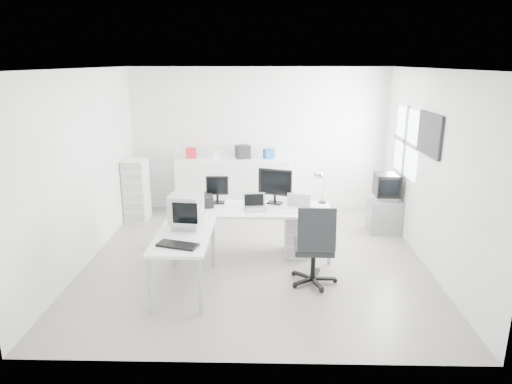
{
  "coord_description": "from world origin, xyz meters",
  "views": [
    {
      "loc": [
        0.15,
        -6.4,
        2.9
      ],
      "look_at": [
        0.0,
        0.2,
        1.0
      ],
      "focal_mm": 32.0,
      "sensor_mm": 36.0,
      "label": 1
    }
  ],
  "objects_px": {
    "lcd_monitor_large": "(275,186)",
    "office_chair": "(314,243)",
    "laser_printer": "(301,198)",
    "side_desk": "(185,261)",
    "tv_cabinet": "(384,216)",
    "drawer_pedestal": "(297,235)",
    "sideboard": "(233,185)",
    "main_desk": "(252,231)",
    "inkjet_printer": "(197,200)",
    "filing_cabinet": "(137,190)",
    "laptop": "(255,203)",
    "lcd_monitor_small": "(217,190)",
    "crt_monitor": "(186,211)",
    "crt_tv": "(386,187)"
  },
  "relations": [
    {
      "from": "lcd_monitor_small",
      "to": "laptop",
      "type": "height_order",
      "value": "lcd_monitor_small"
    },
    {
      "from": "laptop",
      "to": "crt_tv",
      "type": "xyz_separation_m",
      "value": [
        2.23,
        1.12,
        -0.05
      ]
    },
    {
      "from": "lcd_monitor_large",
      "to": "lcd_monitor_small",
      "type": "bearing_deg",
      "value": -160.09
    },
    {
      "from": "crt_monitor",
      "to": "filing_cabinet",
      "type": "height_order",
      "value": "crt_monitor"
    },
    {
      "from": "crt_tv",
      "to": "laptop",
      "type": "bearing_deg",
      "value": -153.38
    },
    {
      "from": "lcd_monitor_large",
      "to": "main_desk",
      "type": "bearing_deg",
      "value": -124.55
    },
    {
      "from": "side_desk",
      "to": "sideboard",
      "type": "xyz_separation_m",
      "value": [
        0.41,
        3.16,
        0.17
      ]
    },
    {
      "from": "lcd_monitor_large",
      "to": "filing_cabinet",
      "type": "relative_size",
      "value": 0.49
    },
    {
      "from": "inkjet_printer",
      "to": "lcd_monitor_small",
      "type": "relative_size",
      "value": 1.11
    },
    {
      "from": "main_desk",
      "to": "crt_tv",
      "type": "bearing_deg",
      "value": 24.05
    },
    {
      "from": "sideboard",
      "to": "filing_cabinet",
      "type": "bearing_deg",
      "value": -165.19
    },
    {
      "from": "laser_printer",
      "to": "side_desk",
      "type": "bearing_deg",
      "value": -125.34
    },
    {
      "from": "lcd_monitor_large",
      "to": "filing_cabinet",
      "type": "height_order",
      "value": "lcd_monitor_large"
    },
    {
      "from": "lcd_monitor_small",
      "to": "laptop",
      "type": "relative_size",
      "value": 1.27
    },
    {
      "from": "drawer_pedestal",
      "to": "tv_cabinet",
      "type": "relative_size",
      "value": 1.02
    },
    {
      "from": "inkjet_printer",
      "to": "laptop",
      "type": "distance_m",
      "value": 0.92
    },
    {
      "from": "main_desk",
      "to": "drawer_pedestal",
      "type": "relative_size",
      "value": 4.0
    },
    {
      "from": "tv_cabinet",
      "to": "crt_tv",
      "type": "distance_m",
      "value": 0.52
    },
    {
      "from": "lcd_monitor_large",
      "to": "office_chair",
      "type": "xyz_separation_m",
      "value": [
        0.5,
        -1.18,
        -0.46
      ]
    },
    {
      "from": "drawer_pedestal",
      "to": "laser_printer",
      "type": "relative_size",
      "value": 1.68
    },
    {
      "from": "tv_cabinet",
      "to": "crt_monitor",
      "type": "bearing_deg",
      "value": -149.18
    },
    {
      "from": "inkjet_printer",
      "to": "filing_cabinet",
      "type": "xyz_separation_m",
      "value": [
        -1.37,
        1.49,
        -0.26
      ]
    },
    {
      "from": "side_desk",
      "to": "lcd_monitor_large",
      "type": "xyz_separation_m",
      "value": [
        1.2,
        1.35,
        0.66
      ]
    },
    {
      "from": "inkjet_printer",
      "to": "laser_printer",
      "type": "xyz_separation_m",
      "value": [
        1.6,
        0.12,
        0.02
      ]
    },
    {
      "from": "sideboard",
      "to": "drawer_pedestal",
      "type": "bearing_deg",
      "value": -60.39
    },
    {
      "from": "side_desk",
      "to": "filing_cabinet",
      "type": "bearing_deg",
      "value": 116.97
    },
    {
      "from": "crt_tv",
      "to": "inkjet_printer",
      "type": "bearing_deg",
      "value": -163.66
    },
    {
      "from": "main_desk",
      "to": "lcd_monitor_large",
      "type": "bearing_deg",
      "value": 35.54
    },
    {
      "from": "laptop",
      "to": "inkjet_printer",
      "type": "bearing_deg",
      "value": 158.46
    },
    {
      "from": "laser_printer",
      "to": "tv_cabinet",
      "type": "xyz_separation_m",
      "value": [
        1.53,
        0.8,
        -0.56
      ]
    },
    {
      "from": "main_desk",
      "to": "crt_tv",
      "type": "xyz_separation_m",
      "value": [
        2.28,
        1.02,
        0.44
      ]
    },
    {
      "from": "main_desk",
      "to": "tv_cabinet",
      "type": "bearing_deg",
      "value": 24.05
    },
    {
      "from": "laser_printer",
      "to": "filing_cabinet",
      "type": "height_order",
      "value": "filing_cabinet"
    },
    {
      "from": "laser_printer",
      "to": "office_chair",
      "type": "relative_size",
      "value": 0.31
    },
    {
      "from": "inkjet_printer",
      "to": "sideboard",
      "type": "distance_m",
      "value": 2.02
    },
    {
      "from": "lcd_monitor_large",
      "to": "office_chair",
      "type": "height_order",
      "value": "lcd_monitor_large"
    },
    {
      "from": "office_chair",
      "to": "tv_cabinet",
      "type": "xyz_separation_m",
      "value": [
        1.43,
        1.95,
        -0.28
      ]
    },
    {
      "from": "crt_tv",
      "to": "lcd_monitor_small",
      "type": "bearing_deg",
      "value": -164.83
    },
    {
      "from": "side_desk",
      "to": "filing_cabinet",
      "type": "relative_size",
      "value": 1.22
    },
    {
      "from": "drawer_pedestal",
      "to": "sideboard",
      "type": "distance_m",
      "value": 2.33
    },
    {
      "from": "laptop",
      "to": "filing_cabinet",
      "type": "height_order",
      "value": "filing_cabinet"
    },
    {
      "from": "laptop",
      "to": "office_chair",
      "type": "relative_size",
      "value": 0.3
    },
    {
      "from": "lcd_monitor_large",
      "to": "laptop",
      "type": "bearing_deg",
      "value": -110.69
    },
    {
      "from": "main_desk",
      "to": "filing_cabinet",
      "type": "relative_size",
      "value": 2.1
    },
    {
      "from": "side_desk",
      "to": "lcd_monitor_large",
      "type": "relative_size",
      "value": 2.49
    },
    {
      "from": "side_desk",
      "to": "drawer_pedestal",
      "type": "height_order",
      "value": "side_desk"
    },
    {
      "from": "crt_tv",
      "to": "filing_cabinet",
      "type": "relative_size",
      "value": 0.44
    },
    {
      "from": "drawer_pedestal",
      "to": "inkjet_printer",
      "type": "xyz_separation_m",
      "value": [
        -1.55,
        0.05,
        0.54
      ]
    },
    {
      "from": "drawer_pedestal",
      "to": "tv_cabinet",
      "type": "xyz_separation_m",
      "value": [
        1.58,
        0.97,
        -0.01
      ]
    },
    {
      "from": "office_chair",
      "to": "laptop",
      "type": "bearing_deg",
      "value": 135.07
    }
  ]
}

